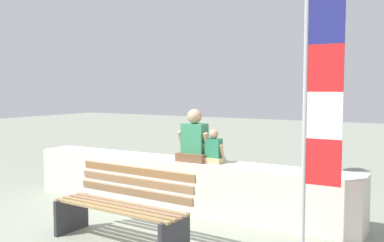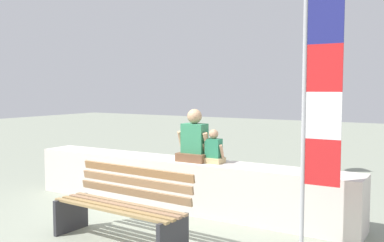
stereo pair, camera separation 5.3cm
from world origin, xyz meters
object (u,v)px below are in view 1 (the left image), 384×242
Objects in this scene: park_bench at (123,207)px; person_adult at (195,141)px; person_child at (214,150)px; flag_banner at (318,81)px.

person_adult is at bearing 87.39° from park_bench.
flag_banner is at bearing -24.96° from person_child.
person_child is (0.32, 0.00, -0.11)m from person_adult.
flag_banner reaches higher than park_bench.
park_bench is 2.29× the size of person_adult.
person_adult is 0.23× the size of flag_banner.
flag_banner is at bearing -21.33° from person_adult.
flag_banner reaches higher than person_child.
person_child is 0.15× the size of flag_banner.
person_child is at bearing 0.06° from person_adult.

